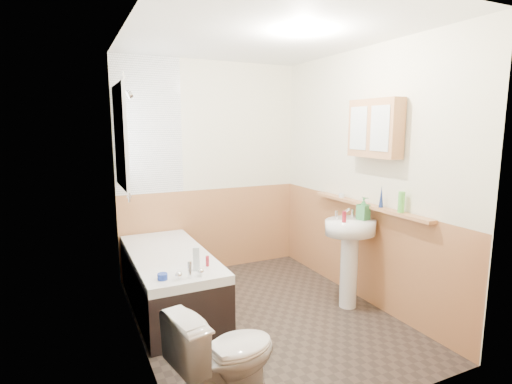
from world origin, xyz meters
TOP-DOWN VIEW (x-y plane):
  - floor at (0.00, 0.00)m, footprint 2.80×2.80m
  - ceiling at (0.00, 0.00)m, footprint 2.80×2.80m
  - wall_back at (0.00, 1.41)m, footprint 2.20×0.02m
  - wall_front at (0.00, -1.41)m, footprint 2.20×0.02m
  - wall_left at (-1.11, 0.00)m, footprint 0.02×2.80m
  - wall_right at (1.11, 0.00)m, footprint 0.02×2.80m
  - wainscot_right at (1.09, 0.00)m, footprint 0.01×2.80m
  - wainscot_front at (0.00, -1.39)m, footprint 2.20×0.01m
  - wainscot_back at (0.00, 1.39)m, footprint 2.20×0.01m
  - tile_cladding_left at (-1.09, 0.00)m, footprint 0.01×2.80m
  - tile_return_back at (-0.73, 1.39)m, footprint 0.75×0.01m
  - window at (-1.06, 0.95)m, footprint 0.03×0.79m
  - bathtub at (-0.73, 0.56)m, footprint 0.70×1.63m
  - shower_riser at (-1.04, 0.71)m, footprint 0.10×0.08m
  - toilet at (-0.76, -1.00)m, footprint 0.75×0.52m
  - sink at (0.84, -0.18)m, footprint 0.51×0.41m
  - pine_shelf at (1.04, -0.16)m, footprint 0.10×1.56m
  - medicine_cabinet at (1.01, -0.26)m, footprint 0.15×0.59m
  - foam_can at (1.04, -0.60)m, footprint 0.06×0.06m
  - green_bottle at (1.04, -0.35)m, footprint 0.05×0.05m
  - black_jar at (1.04, 0.23)m, footprint 0.07×0.07m
  - soap_bottle at (0.96, -0.21)m, footprint 0.14×0.23m
  - clear_bottle at (0.73, -0.22)m, footprint 0.04×0.04m
  - blue_gel at (-0.63, -0.01)m, footprint 0.06×0.05m
  - cream_jar at (-0.94, -0.09)m, footprint 0.10×0.10m
  - orange_bottle at (-0.51, 0.05)m, footprint 0.03×0.03m

SIDE VIEW (x-z plane):
  - floor at x=0.00m, z-range 0.00..0.00m
  - bathtub at x=-0.73m, z-range -0.06..0.63m
  - toilet at x=-0.76m, z-range 0.00..0.68m
  - wainscot_right at x=1.09m, z-range 0.00..1.00m
  - wainscot_front at x=0.00m, z-range 0.00..1.00m
  - wainscot_back at x=0.00m, z-range 0.00..1.00m
  - cream_jar at x=-0.94m, z-range 0.55..0.60m
  - orange_bottle at x=-0.51m, z-range 0.55..0.64m
  - sink at x=0.84m, z-range 0.13..1.11m
  - blue_gel at x=-0.63m, z-range 0.55..0.75m
  - soap_bottle at x=0.96m, z-range 0.87..0.97m
  - clear_bottle at x=0.73m, z-range 0.87..0.98m
  - pine_shelf at x=1.04m, z-range 0.98..1.01m
  - black_jar at x=1.04m, z-range 1.01..1.05m
  - foam_can at x=1.04m, z-range 1.01..1.19m
  - green_bottle at x=1.04m, z-range 1.01..1.22m
  - wall_back at x=0.00m, z-range 0.00..2.50m
  - wall_front at x=0.00m, z-range 0.00..2.50m
  - wall_left at x=-1.11m, z-range 0.00..2.50m
  - wall_right at x=1.11m, z-range 0.00..2.50m
  - tile_cladding_left at x=-1.09m, z-range 0.00..2.50m
  - window at x=-1.06m, z-range 1.15..2.15m
  - medicine_cabinet at x=1.01m, z-range 1.46..2.00m
  - shower_riser at x=-1.04m, z-range 1.15..2.33m
  - tile_return_back at x=-0.73m, z-range 1.00..2.50m
  - ceiling at x=0.00m, z-range 2.50..2.50m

